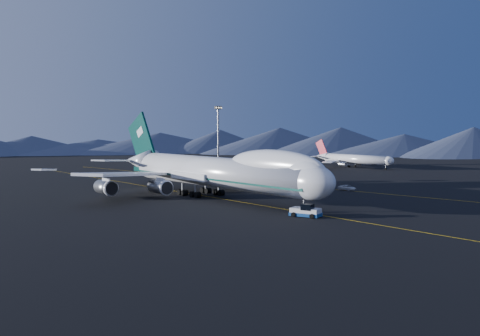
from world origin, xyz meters
TOP-DOWN VIEW (x-y plane):
  - ground at (0.00, 0.00)m, footprint 500.00×500.00m
  - taxiway_line_main at (0.00, 0.00)m, footprint 0.25×220.00m
  - taxiway_line_side at (30.00, 10.00)m, footprint 28.08×198.09m
  - mountain_ridge at (124.84, 10.92)m, footprint 374.91×567.11m
  - boeing_747 at (0.00, 0.03)m, footprint 59.62×72.43m
  - pushback_tug at (-3.00, -29.78)m, footprint 4.25×5.75m
  - second_jet at (95.68, 39.42)m, footprint 33.43×37.76m
  - service_van at (33.11, -9.17)m, footprint 2.23×4.66m
  - floodlight_mast at (44.28, 57.69)m, footprint 2.82×2.11m

SIDE VIEW (x-z plane):
  - ground at x=0.00m, z-range 0.00..0.00m
  - taxiway_line_main at x=0.00m, z-range 0.01..0.01m
  - taxiway_line_side at x=30.00m, z-range 0.01..0.01m
  - service_van at x=33.11m, z-range 0.00..1.28m
  - pushback_tug at x=-3.00m, z-range -0.42..1.83m
  - second_jet at x=95.68m, z-range -2.12..8.63m
  - boeing_747 at x=0.00m, z-range -3.87..15.50m
  - mountain_ridge at x=124.84m, z-range 0.00..12.00m
  - floodlight_mast at x=44.28m, z-range 0.15..22.96m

